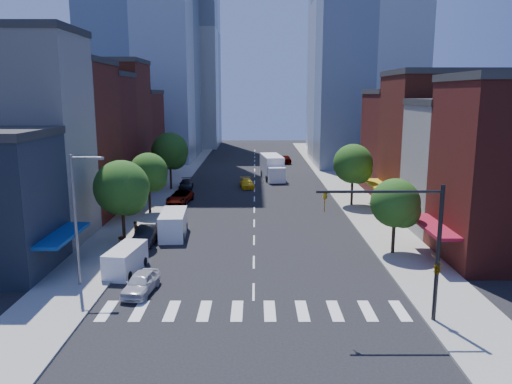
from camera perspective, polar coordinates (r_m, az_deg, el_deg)
ground at (r=34.14m, az=-0.28°, el=-11.34°), size 220.00×220.00×0.00m
sidewalk_left at (r=73.79m, az=-9.93°, el=0.89°), size 5.00×120.00×0.15m
sidewalk_right at (r=73.75m, az=9.59°, el=0.89°), size 5.00×120.00×0.15m
crosswalk at (r=31.39m, az=-0.30°, el=-13.43°), size 19.00×3.00×0.01m
bldg_left_1 at (r=48.55m, az=-25.98°, el=5.25°), size 12.00×8.00×18.00m
bldg_left_2 at (r=56.38m, az=-22.18°, el=5.21°), size 12.00×9.00×16.00m
bldg_left_3 at (r=64.35m, az=-19.34°, el=5.60°), size 12.00×8.00×15.00m
bldg_left_4 at (r=72.33m, az=-17.19°, el=7.08°), size 12.00×9.00×17.00m
bldg_left_5 at (r=81.58m, az=-15.17°, el=6.20°), size 12.00×10.00×13.00m
bldg_right_1 at (r=51.49m, az=23.87°, el=2.34°), size 12.00×8.00×12.00m
bldg_right_2 at (r=59.58m, az=20.52°, el=5.12°), size 12.00×10.00×15.00m
bldg_right_3 at (r=69.09m, az=17.59°, el=5.22°), size 12.00×10.00×13.00m
tower_far_w at (r=128.68m, az=-8.59°, el=17.75°), size 18.00×18.00×56.00m
traffic_signal at (r=30.11m, az=19.10°, el=-6.69°), size 7.24×2.24×8.00m
streetlight at (r=35.52m, az=-19.72°, el=-2.17°), size 2.25×0.25×9.00m
tree_left_near at (r=44.74m, az=-14.93°, el=0.23°), size 4.80×4.80×7.30m
tree_left_mid at (r=55.33m, az=-12.05°, el=2.06°), size 4.20×4.20×6.65m
tree_left_far at (r=68.87m, az=-9.69°, el=4.48°), size 5.00×5.00×7.75m
tree_right_near at (r=42.05m, az=15.84°, el=-1.44°), size 4.00×4.00×6.20m
tree_right_far at (r=59.17m, az=11.18°, el=3.01°), size 4.60×4.60×7.20m
parked_car_front at (r=34.57m, az=-13.02°, el=-10.08°), size 2.17×4.33×1.42m
parked_car_second at (r=45.32m, az=-12.38°, el=-4.83°), size 1.92×4.77×1.54m
parked_car_third at (r=61.19m, az=-8.68°, el=-0.58°), size 3.03×5.45×1.44m
parked_car_rear at (r=69.92m, az=-7.99°, el=0.87°), size 2.14×4.66×1.32m
cargo_van_near at (r=38.43m, az=-14.73°, el=-7.57°), size 2.44×4.78×1.95m
cargo_van_far at (r=46.86m, az=-9.45°, el=-3.69°), size 2.52×5.62×2.34m
taxi at (r=70.27m, az=-1.05°, el=1.01°), size 2.33×4.59×1.28m
traffic_car_oncoming at (r=78.67m, az=1.63°, el=2.11°), size 1.69×4.01×1.29m
traffic_car_far at (r=95.28m, az=3.35°, el=3.78°), size 2.39×4.82×1.58m
box_truck at (r=77.34m, az=1.87°, el=2.76°), size 3.78×9.30×3.64m
pedestrian_near at (r=45.77m, az=-13.54°, el=-4.37°), size 0.66×0.77×1.79m
pedestrian_far at (r=40.96m, az=-15.20°, el=-6.20°), size 0.91×1.07×1.92m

